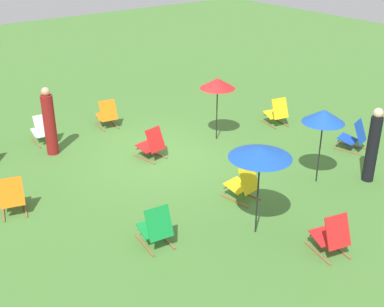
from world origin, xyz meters
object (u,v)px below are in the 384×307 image
deckchair_5 (277,113)px  deckchair_4 (156,228)px  umbrella_2 (324,116)px  person_1 (50,123)px  deckchair_9 (107,115)px  umbrella_1 (217,83)px  umbrella_0 (260,153)px  person_0 (373,146)px  deckchair_3 (331,236)px  deckchair_0 (152,145)px  deckchair_6 (243,184)px  deckchair_8 (12,197)px  deckchair_2 (43,130)px  deckchair_7 (354,137)px

deckchair_5 → deckchair_4: bearing=36.7°
umbrella_2 → person_1: (4.24, -5.15, -0.77)m
deckchair_9 → umbrella_1: size_ratio=0.48×
umbrella_0 → person_0: 3.67m
deckchair_3 → umbrella_0: bearing=-52.0°
deckchair_0 → deckchair_5: 4.18m
deckchair_6 → umbrella_2: 2.32m
deckchair_6 → deckchair_8: size_ratio=0.97×
umbrella_2 → person_1: person_1 is taller
deckchair_8 → umbrella_1: (-5.79, -0.40, 1.22)m
deckchair_8 → deckchair_3: bearing=146.1°
deckchair_3 → umbrella_2: bearing=-121.6°
deckchair_3 → deckchair_9: size_ratio=1.02×
deckchair_2 → umbrella_0: umbrella_0 is taller
deckchair_7 → umbrella_2: (2.13, 0.58, 1.25)m
deckchair_5 → deckchair_7: size_ratio=0.97×
deckchair_6 → person_1: bearing=-72.3°
deckchair_8 → person_1: size_ratio=0.48×
deckchair_7 → person_1: bearing=-52.8°
deckchair_5 → umbrella_0: umbrella_0 is taller
umbrella_0 → deckchair_9: bearing=-92.9°
deckchair_8 → deckchair_7: bearing=-179.8°
deckchair_7 → deckchair_6: bearing=-15.2°
umbrella_0 → umbrella_2: bearing=-165.8°
deckchair_5 → person_0: size_ratio=0.47×
deckchair_2 → deckchair_6: (-2.25, 5.50, 0.00)m
umbrella_0 → person_1: umbrella_0 is taller
umbrella_0 → umbrella_1: 4.57m
deckchair_7 → umbrella_0: bearing=-2.5°
deckchair_0 → person_1: (1.89, -1.79, 0.48)m
deckchair_0 → umbrella_1: size_ratio=0.48×
deckchair_7 → person_1: size_ratio=0.49×
deckchair_8 → deckchair_0: bearing=-157.0°
umbrella_2 → deckchair_2: bearing=-55.0°
deckchair_2 → deckchair_9: 1.93m
person_0 → deckchair_0: bearing=-19.6°
deckchair_8 → deckchair_9: (-3.83, -3.02, 0.00)m
deckchair_4 → deckchair_8: same height
deckchair_9 → person_0: person_0 is taller
deckchair_8 → person_0: (-7.07, 3.58, 0.50)m
deckchair_0 → person_0: size_ratio=0.47×
deckchair_3 → person_0: person_0 is taller
umbrella_1 → deckchair_5: bearing=173.1°
deckchair_5 → person_1: bearing=-7.5°
deckchair_8 → umbrella_2: umbrella_2 is taller
deckchair_4 → deckchair_7: size_ratio=0.96×
deckchair_9 → person_0: size_ratio=0.47×
umbrella_1 → person_1: size_ratio=0.97×
deckchair_2 → deckchair_6: size_ratio=1.00×
deckchair_6 → deckchair_8: same height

